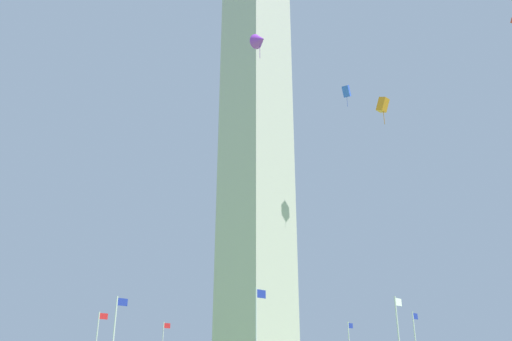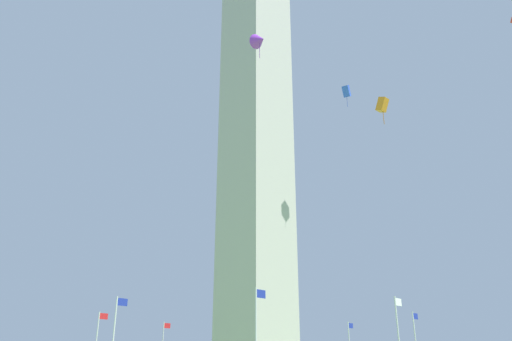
{
  "view_description": "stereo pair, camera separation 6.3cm",
  "coord_description": "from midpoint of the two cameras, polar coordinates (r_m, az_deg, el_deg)",
  "views": [
    {
      "loc": [
        -40.68,
        -40.6,
        1.55
      ],
      "look_at": [
        0.0,
        0.0,
        24.36
      ],
      "focal_mm": 35.78,
      "sensor_mm": 36.0,
      "label": 1
    },
    {
      "loc": [
        -40.64,
        -40.64,
        1.55
      ],
      "look_at": [
        0.0,
        0.0,
        24.36
      ],
      "focal_mm": 35.78,
      "sensor_mm": 36.0,
      "label": 2
    }
  ],
  "objects": [
    {
      "name": "obelisk_monument",
      "position": [
        64.31,
        0.03,
        5.0
      ],
      "size": [
        6.69,
        6.69,
        60.78
      ],
      "color": "#B7B2A8",
      "rests_on": "ground"
    },
    {
      "name": "flagpole_s",
      "position": [
        47.06,
        -15.56,
        -17.61
      ],
      "size": [
        1.12,
        0.14,
        7.74
      ],
      "color": "silver",
      "rests_on": "ground"
    },
    {
      "name": "flagpole_sw",
      "position": [
        40.49,
        0.11,
        -17.82
      ],
      "size": [
        1.12,
        0.14,
        7.74
      ],
      "color": "silver",
      "rests_on": "ground"
    },
    {
      "name": "flagpole_w",
      "position": [
        47.1,
        15.74,
        -17.6
      ],
      "size": [
        1.12,
        0.14,
        7.74
      ],
      "color": "silver",
      "rests_on": "ground"
    },
    {
      "name": "kite_orange_box",
      "position": [
        34.7,
        13.98,
        7.14
      ],
      "size": [
        0.53,
        0.84,
        1.95
      ],
      "color": "orange"
    },
    {
      "name": "kite_blue_box",
      "position": [
        61.21,
        10.1,
        8.71
      ],
      "size": [
        1.48,
        1.1,
        2.81
      ],
      "color": "blue"
    },
    {
      "name": "kite_purple_delta",
      "position": [
        44.94,
        0.44,
        14.35
      ],
      "size": [
        1.47,
        1.64,
        2.6
      ],
      "color": "purple"
    }
  ]
}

